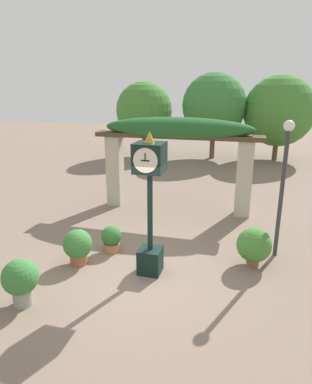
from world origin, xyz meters
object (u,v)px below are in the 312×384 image
at_px(potted_plant_near_left, 78,246).
at_px(potted_plant_far_right, 20,279).
at_px(potted_plant_near_right, 254,245).
at_px(pedestal_clock, 150,198).
at_px(lamp_post, 284,174).
at_px(potted_plant_far_left, 111,238).

bearing_deg(potted_plant_near_left, potted_plant_far_right, -99.75).
distance_m(potted_plant_near_left, potted_plant_near_right, 4.09).
distance_m(pedestal_clock, potted_plant_far_right, 2.97).
height_order(potted_plant_near_right, lamp_post, lamp_post).
bearing_deg(potted_plant_far_right, lamp_post, 35.06).
xyz_separation_m(potted_plant_near_right, potted_plant_far_left, (-3.46, -0.17, -0.16)).
relative_size(potted_plant_near_left, potted_plant_near_right, 0.92).
bearing_deg(lamp_post, potted_plant_far_left, -168.04).
xyz_separation_m(pedestal_clock, lamp_post, (2.77, 1.58, 0.32)).
relative_size(pedestal_clock, potted_plant_far_right, 3.38).
relative_size(potted_plant_near_left, potted_plant_far_right, 0.91).
bearing_deg(potted_plant_far_left, pedestal_clock, -30.72).
bearing_deg(potted_plant_near_right, pedestal_clock, -158.01).
relative_size(pedestal_clock, potted_plant_near_right, 3.43).
bearing_deg(potted_plant_far_right, potted_plant_near_right, 32.30).
distance_m(potted_plant_near_left, potted_plant_far_right, 1.74).
relative_size(potted_plant_near_right, lamp_post, 0.28).
height_order(pedestal_clock, lamp_post, lamp_post).
relative_size(potted_plant_far_left, lamp_post, 0.20).
distance_m(potted_plant_near_right, potted_plant_far_left, 3.47).
bearing_deg(pedestal_clock, potted_plant_far_right, -138.53).
bearing_deg(potted_plant_far_left, potted_plant_near_right, 2.85).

